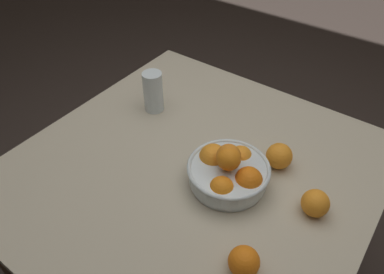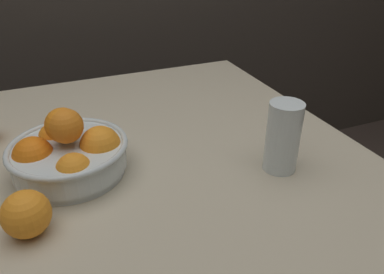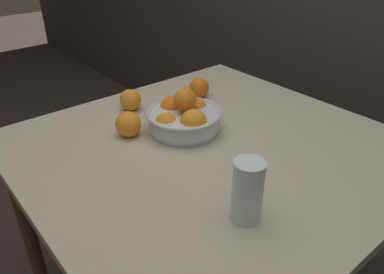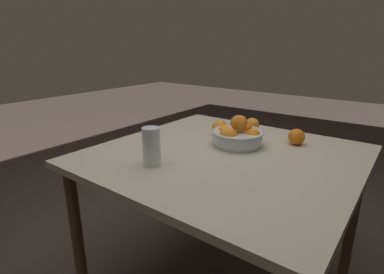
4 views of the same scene
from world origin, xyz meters
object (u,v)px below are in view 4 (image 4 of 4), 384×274
(fruit_bowl, at_px, (238,135))
(orange_loose_front, at_px, (252,125))
(juice_glass, at_px, (152,148))
(orange_loose_near_bowl, at_px, (220,128))
(orange_loose_aside, at_px, (296,137))

(fruit_bowl, relative_size, orange_loose_front, 3.15)
(juice_glass, distance_m, orange_loose_front, 0.66)
(juice_glass, height_order, orange_loose_near_bowl, juice_glass)
(fruit_bowl, relative_size, orange_loose_aside, 3.16)
(juice_glass, distance_m, orange_loose_near_bowl, 0.49)
(orange_loose_near_bowl, relative_size, orange_loose_aside, 1.06)
(orange_loose_near_bowl, bearing_deg, fruit_bowl, 60.38)
(fruit_bowl, height_order, juice_glass, juice_glass)
(fruit_bowl, bearing_deg, orange_loose_front, -169.09)
(orange_loose_near_bowl, xyz_separation_m, orange_loose_aside, (-0.09, 0.36, -0.00))
(fruit_bowl, height_order, orange_loose_front, fruit_bowl)
(juice_glass, bearing_deg, orange_loose_aside, 148.01)
(juice_glass, relative_size, orange_loose_near_bowl, 1.87)
(juice_glass, relative_size, orange_loose_aside, 1.98)
(orange_loose_near_bowl, height_order, orange_loose_front, orange_loose_near_bowl)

